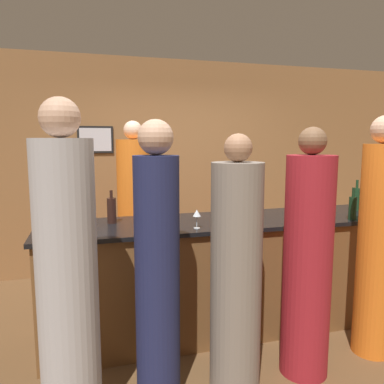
{
  "coord_description": "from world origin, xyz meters",
  "views": [
    {
      "loc": [
        -1.19,
        -3.11,
        1.73
      ],
      "look_at": [
        -0.28,
        0.1,
        1.28
      ],
      "focal_mm": 35.0,
      "sensor_mm": 36.0,
      "label": 1
    }
  ],
  "objects_px": {
    "wine_bottle_2": "(356,199)",
    "ice_bucket": "(147,208)",
    "guest_1": "(307,263)",
    "guest_0": "(236,273)",
    "guest_2": "(67,279)",
    "guest_3": "(157,270)",
    "guest_4": "(378,244)",
    "bartender": "(135,218)",
    "wine_bottle_0": "(353,207)",
    "wine_bottle_1": "(112,210)"
  },
  "relations": [
    {
      "from": "wine_bottle_2",
      "to": "ice_bucket",
      "type": "distance_m",
      "value": 2.13
    },
    {
      "from": "guest_1",
      "to": "guest_0",
      "type": "bearing_deg",
      "value": 179.11
    },
    {
      "from": "guest_2",
      "to": "wine_bottle_2",
      "type": "bearing_deg",
      "value": 18.66
    },
    {
      "from": "guest_3",
      "to": "guest_4",
      "type": "distance_m",
      "value": 1.79
    },
    {
      "from": "bartender",
      "to": "guest_2",
      "type": "distance_m",
      "value": 1.84
    },
    {
      "from": "guest_0",
      "to": "guest_4",
      "type": "bearing_deg",
      "value": 3.45
    },
    {
      "from": "guest_3",
      "to": "ice_bucket",
      "type": "xyz_separation_m",
      "value": [
        0.1,
        1.01,
        0.24
      ]
    },
    {
      "from": "guest_1",
      "to": "guest_4",
      "type": "height_order",
      "value": "guest_4"
    },
    {
      "from": "bartender",
      "to": "wine_bottle_0",
      "type": "height_order",
      "value": "bartender"
    },
    {
      "from": "guest_1",
      "to": "guest_3",
      "type": "relative_size",
      "value": 0.98
    },
    {
      "from": "guest_4",
      "to": "wine_bottle_0",
      "type": "distance_m",
      "value": 0.48
    },
    {
      "from": "guest_4",
      "to": "wine_bottle_2",
      "type": "height_order",
      "value": "guest_4"
    },
    {
      "from": "bartender",
      "to": "guest_4",
      "type": "relative_size",
      "value": 1.01
    },
    {
      "from": "guest_0",
      "to": "wine_bottle_2",
      "type": "distance_m",
      "value": 1.91
    },
    {
      "from": "guest_1",
      "to": "guest_2",
      "type": "distance_m",
      "value": 1.66
    },
    {
      "from": "guest_0",
      "to": "wine_bottle_1",
      "type": "distance_m",
      "value": 1.25
    },
    {
      "from": "wine_bottle_0",
      "to": "wine_bottle_1",
      "type": "distance_m",
      "value": 2.15
    },
    {
      "from": "guest_2",
      "to": "wine_bottle_2",
      "type": "height_order",
      "value": "guest_2"
    },
    {
      "from": "guest_2",
      "to": "wine_bottle_1",
      "type": "xyz_separation_m",
      "value": [
        0.33,
        1.01,
        0.22
      ]
    },
    {
      "from": "ice_bucket",
      "to": "guest_1",
      "type": "bearing_deg",
      "value": -45.81
    },
    {
      "from": "guest_4",
      "to": "ice_bucket",
      "type": "xyz_separation_m",
      "value": [
        -1.7,
        0.95,
        0.22
      ]
    },
    {
      "from": "bartender",
      "to": "wine_bottle_0",
      "type": "distance_m",
      "value": 2.17
    },
    {
      "from": "guest_0",
      "to": "guest_3",
      "type": "relative_size",
      "value": 0.95
    },
    {
      "from": "guest_0",
      "to": "wine_bottle_0",
      "type": "distance_m",
      "value": 1.45
    },
    {
      "from": "bartender",
      "to": "guest_3",
      "type": "height_order",
      "value": "bartender"
    },
    {
      "from": "wine_bottle_2",
      "to": "bartender",
      "type": "bearing_deg",
      "value": 159.75
    },
    {
      "from": "guest_4",
      "to": "wine_bottle_1",
      "type": "xyz_separation_m",
      "value": [
        -2.02,
        0.86,
        0.23
      ]
    },
    {
      "from": "guest_1",
      "to": "wine_bottle_2",
      "type": "xyz_separation_m",
      "value": [
        1.12,
        0.87,
        0.3
      ]
    },
    {
      "from": "guest_3",
      "to": "guest_1",
      "type": "bearing_deg",
      "value": -1.41
    },
    {
      "from": "guest_3",
      "to": "guest_4",
      "type": "height_order",
      "value": "guest_4"
    },
    {
      "from": "guest_2",
      "to": "wine_bottle_0",
      "type": "relative_size",
      "value": 6.75
    },
    {
      "from": "wine_bottle_0",
      "to": "guest_1",
      "type": "bearing_deg",
      "value": -147.22
    },
    {
      "from": "ice_bucket",
      "to": "bartender",
      "type": "bearing_deg",
      "value": 93.59
    },
    {
      "from": "wine_bottle_2",
      "to": "guest_3",
      "type": "bearing_deg",
      "value": -159.19
    },
    {
      "from": "guest_4",
      "to": "wine_bottle_2",
      "type": "xyz_separation_m",
      "value": [
        0.43,
        0.79,
        0.23
      ]
    },
    {
      "from": "guest_3",
      "to": "wine_bottle_0",
      "type": "distance_m",
      "value": 1.95
    },
    {
      "from": "guest_1",
      "to": "wine_bottle_1",
      "type": "distance_m",
      "value": 1.66
    },
    {
      "from": "guest_0",
      "to": "wine_bottle_2",
      "type": "relative_size",
      "value": 5.66
    },
    {
      "from": "guest_0",
      "to": "guest_1",
      "type": "bearing_deg",
      "value": -0.89
    },
    {
      "from": "wine_bottle_2",
      "to": "ice_bucket",
      "type": "height_order",
      "value": "wine_bottle_2"
    },
    {
      "from": "guest_3",
      "to": "wine_bottle_1",
      "type": "height_order",
      "value": "guest_3"
    },
    {
      "from": "bartender",
      "to": "guest_2",
      "type": "height_order",
      "value": "guest_2"
    },
    {
      "from": "guest_1",
      "to": "guest_2",
      "type": "height_order",
      "value": "guest_2"
    },
    {
      "from": "guest_0",
      "to": "wine_bottle_1",
      "type": "xyz_separation_m",
      "value": [
        -0.78,
        0.93,
        0.32
      ]
    },
    {
      "from": "ice_bucket",
      "to": "guest_4",
      "type": "bearing_deg",
      "value": -29.31
    },
    {
      "from": "guest_3",
      "to": "guest_4",
      "type": "relative_size",
      "value": 0.97
    },
    {
      "from": "bartender",
      "to": "guest_0",
      "type": "bearing_deg",
      "value": 106.48
    },
    {
      "from": "guest_0",
      "to": "ice_bucket",
      "type": "xyz_separation_m",
      "value": [
        -0.45,
        1.03,
        0.3
      ]
    },
    {
      "from": "guest_0",
      "to": "wine_bottle_1",
      "type": "bearing_deg",
      "value": 129.74
    },
    {
      "from": "bartender",
      "to": "wine_bottle_1",
      "type": "distance_m",
      "value": 0.82
    }
  ]
}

